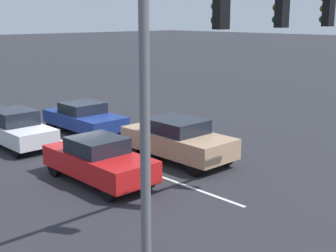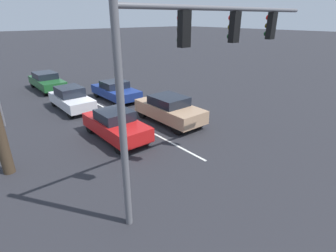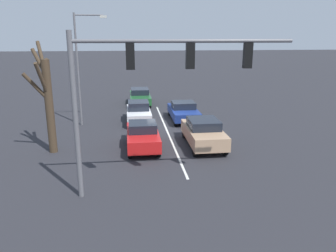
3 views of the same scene
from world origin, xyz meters
TOP-DOWN VIEW (x-y plane):
  - ground_plane at (0.00, 0.00)m, footprint 240.00×240.00m
  - lane_stripe_left_divider at (0.00, 1.75)m, footprint 0.12×15.51m
  - car_tan_leftlane_front at (-1.72, 4.99)m, footprint 1.90×4.47m
  - car_red_midlane_front at (1.79, 4.92)m, footprint 1.76×4.17m
  - car_silver_midlane_second at (1.81, -0.98)m, footprint 1.71×4.10m
  - car_navy_leftlane_second at (-1.58, -1.06)m, footprint 1.93×4.30m
  - traffic_signal_gantry at (1.85, 10.49)m, footprint 8.38×0.37m

SIDE VIEW (x-z plane):
  - ground_plane at x=0.00m, z-range 0.00..0.00m
  - lane_stripe_left_divider at x=0.00m, z-range 0.00..0.01m
  - car_navy_leftlane_second at x=-1.58m, z-range 0.01..1.42m
  - car_red_midlane_front at x=1.79m, z-range 0.00..1.48m
  - car_silver_midlane_second at x=1.81m, z-range -0.01..1.52m
  - car_tan_leftlane_front at x=-1.72m, z-range 0.03..1.60m
  - traffic_signal_gantry at x=1.85m, z-range 1.56..7.98m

